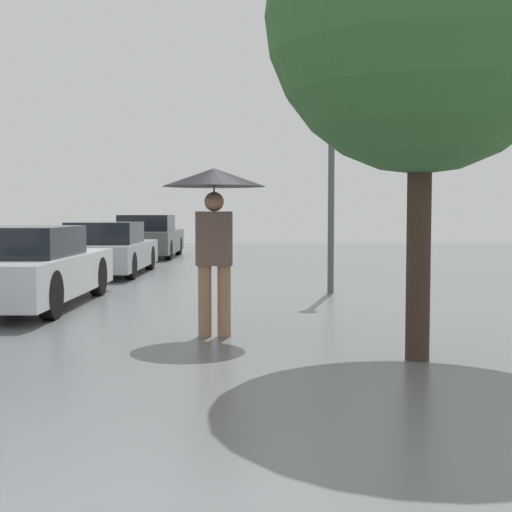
% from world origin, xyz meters
% --- Properties ---
extents(pedestrian, '(1.16, 1.16, 1.90)m').
position_xyz_m(pedestrian, '(-0.22, 5.65, 1.55)').
color(pedestrian, '#9E7051').
rests_on(pedestrian, ground_plane).
extents(parked_car_second, '(1.63, 4.41, 1.20)m').
position_xyz_m(parked_car_second, '(-3.18, 8.23, 0.57)').
color(parked_car_second, silver).
rests_on(parked_car_second, ground_plane).
extents(parked_car_third, '(1.69, 4.15, 1.19)m').
position_xyz_m(parked_car_third, '(-3.16, 13.72, 0.55)').
color(parked_car_third, '#9EA3A8').
rests_on(parked_car_third, ground_plane).
extents(parked_car_farthest, '(1.79, 4.20, 1.32)m').
position_xyz_m(parked_car_farthest, '(-3.21, 19.86, 0.61)').
color(parked_car_farthest, '#4C514C').
rests_on(parked_car_farthest, ground_plane).
extents(tree, '(2.93, 2.93, 4.70)m').
position_xyz_m(tree, '(1.81, 4.41, 3.22)').
color(tree, '#38281E').
rests_on(tree, ground_plane).
extents(street_lamp, '(0.28, 0.28, 4.56)m').
position_xyz_m(street_lamp, '(1.53, 10.03, 2.85)').
color(street_lamp, '#515456').
rests_on(street_lamp, ground_plane).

